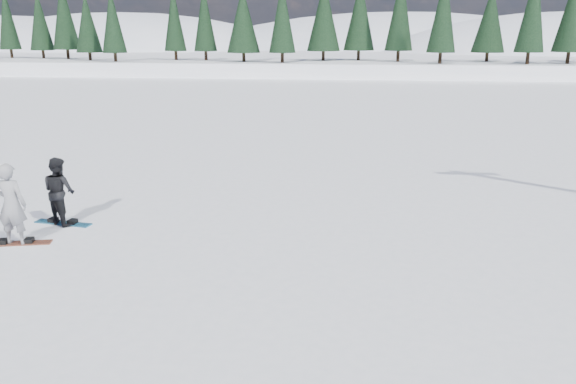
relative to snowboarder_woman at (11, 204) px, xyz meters
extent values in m
plane|color=white|center=(1.08, -0.06, -0.94)|extent=(420.00, 420.00, 0.00)
cube|color=white|center=(1.08, 54.94, -1.94)|extent=(90.00, 14.00, 5.00)
ellipsoid|color=white|center=(-68.92, 169.94, -14.56)|extent=(143.00, 110.00, 49.50)
ellipsoid|color=white|center=(21.08, 199.94, -15.57)|extent=(182.00, 140.00, 53.20)
ellipsoid|color=white|center=(-138.92, 209.94, -15.24)|extent=(169.00, 130.00, 52.00)
ellipsoid|color=white|center=(61.08, 149.94, -13.32)|extent=(117.00, 90.00, 45.00)
cone|color=black|center=(-32.45, 54.94, 4.31)|extent=(3.20, 3.20, 7.50)
cone|color=black|center=(-27.97, 54.94, 4.31)|extent=(3.20, 3.20, 7.50)
cone|color=black|center=(-23.50, 54.94, 4.31)|extent=(3.20, 3.20, 7.50)
cone|color=black|center=(-19.03, 54.94, 4.31)|extent=(3.20, 3.20, 7.50)
cone|color=black|center=(-14.56, 54.94, 4.31)|extent=(3.20, 3.20, 7.50)
cone|color=black|center=(-10.09, 54.94, 4.31)|extent=(3.20, 3.20, 7.50)
cone|color=black|center=(-5.62, 54.94, 4.31)|extent=(3.20, 3.20, 7.50)
cone|color=black|center=(-1.15, 54.94, 4.31)|extent=(3.20, 3.20, 7.50)
cone|color=black|center=(3.32, 54.94, 4.31)|extent=(3.20, 3.20, 7.50)
cone|color=black|center=(7.79, 54.94, 4.31)|extent=(3.20, 3.20, 7.50)
cone|color=black|center=(12.26, 54.94, 4.31)|extent=(3.20, 3.20, 7.50)
cone|color=black|center=(16.73, 54.94, 4.31)|extent=(3.20, 3.20, 7.50)
cone|color=black|center=(21.20, 54.94, 4.31)|extent=(3.20, 3.20, 7.50)
cone|color=black|center=(25.67, 54.94, 4.31)|extent=(3.20, 3.20, 7.50)
cone|color=black|center=(30.14, 54.94, 4.31)|extent=(3.20, 3.20, 7.50)
imported|color=gray|center=(0.00, 0.00, -0.01)|extent=(0.69, 0.46, 1.87)
imported|color=black|center=(0.33, 1.46, -0.10)|extent=(1.02, 0.95, 1.69)
cube|color=brown|center=(0.00, 0.00, -0.93)|extent=(1.52, 0.64, 0.03)
cube|color=#1B6C95|center=(0.33, 1.46, -0.93)|extent=(1.52, 0.50, 0.03)
camera|label=1|loc=(7.52, -11.03, 3.64)|focal=35.00mm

